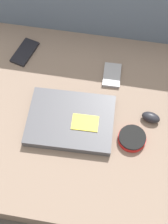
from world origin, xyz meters
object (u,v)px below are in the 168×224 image
Objects in this scene: speaker_puck at (132,138)px; phone_silver at (112,75)px; computer_mouse at (151,117)px; laptop at (71,120)px; phone_black at (25,52)px.

speaker_puck is 0.27m from phone_silver.
speaker_puck reaches higher than phone_silver.
laptop is at bearing -155.43° from computer_mouse.
phone_silver is at bearing 111.57° from speaker_puck.
phone_silver is at bearing 59.79° from laptop.
phone_black is at bearing 146.19° from speaker_puck.
laptop is at bearing -120.02° from phone_silver.
phone_black is at bearing 169.35° from phone_silver.
phone_silver reaches higher than phone_black.
phone_black is (-0.24, 0.27, -0.01)m from laptop.
computer_mouse is at bearing 57.28° from speaker_puck.
phone_silver is (-0.10, 0.25, -0.01)m from speaker_puck.
phone_black is at bearing 128.81° from laptop.
laptop is 2.81× the size of phone_silver.
laptop is 2.17× the size of phone_black.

